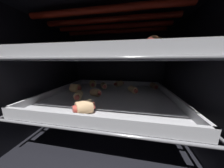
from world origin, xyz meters
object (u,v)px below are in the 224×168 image
object	(u,v)px
pig_in_blanket_lower_0	(119,84)
pig_in_blanket_upper_1	(118,49)
oven_rack_upper	(110,60)
oven_rack_lower	(110,98)
pig_in_blanket_lower_7	(78,95)
pig_in_blanket_upper_0	(110,55)
pig_in_blanket_upper_5	(73,52)
pig_in_blanket_lower_8	(93,84)
pig_in_blanket_upper_3	(139,55)
pig_in_blanket_lower_5	(154,86)
pig_in_blanket_lower_3	(133,89)
pig_in_blanket_lower_2	(95,93)
pig_in_blanket_lower_1	(104,86)
pig_in_blanket_lower_6	(84,107)
pig_in_blanket_upper_2	(157,45)
baking_tray_lower	(110,96)
baking_tray_upper	(110,57)
pig_in_blanket_upper_4	(119,48)
pig_in_blanket_lower_4	(75,88)
heating_element	(110,23)

from	to	relation	value
pig_in_blanket_lower_0	pig_in_blanket_upper_1	size ratio (longest dim) A/B	0.99
pig_in_blanket_lower_0	oven_rack_upper	distance (cm)	18.89
oven_rack_lower	pig_in_blanket_lower_7	distance (cm)	11.41
pig_in_blanket_upper_0	pig_in_blanket_upper_5	distance (cm)	17.19
pig_in_blanket_lower_8	pig_in_blanket_upper_3	bearing A→B (deg)	9.45
oven_rack_lower	pig_in_blanket_lower_0	world-z (taller)	pig_in_blanket_lower_0
pig_in_blanket_lower_5	pig_in_blanket_upper_1	world-z (taller)	pig_in_blanket_upper_1
pig_in_blanket_lower_3	pig_in_blanket_lower_2	bearing A→B (deg)	-152.99
pig_in_blanket_lower_1	pig_in_blanket_lower_6	size ratio (longest dim) A/B	0.91
pig_in_blanket_lower_6	pig_in_blanket_lower_8	world-z (taller)	pig_in_blanket_lower_6
pig_in_blanket_lower_2	pig_in_blanket_upper_2	size ratio (longest dim) A/B	0.79
pig_in_blanket_lower_2	oven_rack_upper	distance (cm)	12.61
baking_tray_lower	pig_in_blanket_upper_3	bearing A→B (deg)	53.84
baking_tray_upper	pig_in_blanket_upper_0	bearing A→B (deg)	101.13
pig_in_blanket_lower_7	pig_in_blanket_upper_2	bearing A→B (deg)	-23.70
pig_in_blanket_lower_7	pig_in_blanket_upper_1	bearing A→B (deg)	0.15
pig_in_blanket_lower_6	pig_in_blanket_upper_0	world-z (taller)	pig_in_blanket_upper_0
pig_in_blanket_lower_2	pig_in_blanket_upper_3	distance (cm)	26.78
pig_in_blanket_lower_6	pig_in_blanket_upper_4	size ratio (longest dim) A/B	0.88
pig_in_blanket_lower_2	pig_in_blanket_upper_2	distance (cm)	25.31
pig_in_blanket_lower_4	pig_in_blanket_upper_3	bearing A→B (deg)	28.17
pig_in_blanket_lower_0	pig_in_blanket_upper_2	world-z (taller)	pig_in_blanket_upper_2
pig_in_blanket_lower_5	pig_in_blanket_upper_1	xyz separation A→B (cm)	(-14.66, -18.98, 14.34)
oven_rack_lower	pig_in_blanket_lower_1	distance (cm)	10.59
pig_in_blanket_lower_1	pig_in_blanket_lower_7	size ratio (longest dim) A/B	0.81
pig_in_blanket_lower_1	oven_rack_upper	size ratio (longest dim) A/B	0.10
pig_in_blanket_lower_1	baking_tray_upper	bearing A→B (deg)	-62.16
pig_in_blanket_lower_6	baking_tray_lower	bearing A→B (deg)	77.60
pig_in_blanket_lower_2	pig_in_blanket_lower_3	distance (cm)	14.95
pig_in_blanket_lower_0	pig_in_blanket_upper_4	distance (cm)	29.79
pig_in_blanket_upper_3	heating_element	bearing A→B (deg)	-126.16
heating_element	baking_tray_lower	world-z (taller)	heating_element
pig_in_blanket_upper_5	pig_in_blanket_upper_0	bearing A→B (deg)	47.88
baking_tray_lower	oven_rack_upper	bearing A→B (deg)	-90.00
pig_in_blanket_lower_4	baking_tray_upper	size ratio (longest dim) A/B	0.11
baking_tray_lower	pig_in_blanket_upper_3	size ratio (longest dim) A/B	7.13
pig_in_blanket_lower_1	oven_rack_upper	world-z (taller)	oven_rack_upper
pig_in_blanket_lower_4	pig_in_blanket_lower_2	bearing A→B (deg)	-17.86
pig_in_blanket_lower_3	pig_in_blanket_lower_7	world-z (taller)	same
baking_tray_upper	pig_in_blanket_upper_3	distance (cm)	18.12
pig_in_blanket_lower_6	pig_in_blanket_lower_5	bearing A→B (deg)	52.86
oven_rack_lower	baking_tray_upper	bearing A→B (deg)	-90.00
pig_in_blanket_lower_6	pig_in_blanket_upper_2	size ratio (longest dim) A/B	0.84
pig_in_blanket_lower_0	pig_in_blanket_upper_3	distance (cm)	16.75
pig_in_blanket_lower_6	oven_rack_upper	xyz separation A→B (cm)	(3.26, 14.83, 11.09)
pig_in_blanket_lower_3	heating_element	bearing A→B (deg)	-150.15
oven_rack_lower	pig_in_blanket_lower_7	xyz separation A→B (cm)	(-9.61, -5.68, 2.36)
pig_in_blanket_upper_1	pig_in_blanket_lower_1	bearing A→B (deg)	119.15
oven_rack_lower	pig_in_blanket_lower_3	world-z (taller)	pig_in_blanket_lower_3
heating_element	baking_tray_lower	size ratio (longest dim) A/B	0.93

